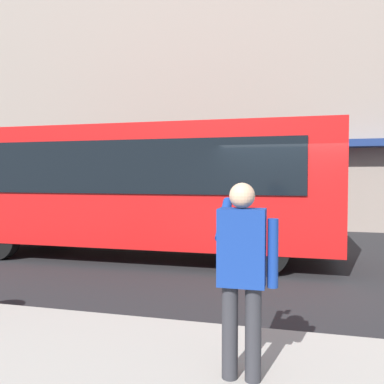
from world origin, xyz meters
The scene contains 4 objects.
ground_plane centered at (0.00, 0.00, 0.00)m, with size 60.00×60.00×0.00m, color #232326.
building_facade_far centered at (-0.02, -6.80, 5.99)m, with size 28.00×1.55×12.00m.
red_bus centered at (3.44, -0.69, 1.68)m, with size 9.05×2.54×3.08m.
pedestrian_photographer centered at (0.31, 4.72, 1.14)m, with size 0.53×0.52×1.70m.
Camera 1 is at (-0.10, 8.08, 1.90)m, focal length 37.09 mm.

